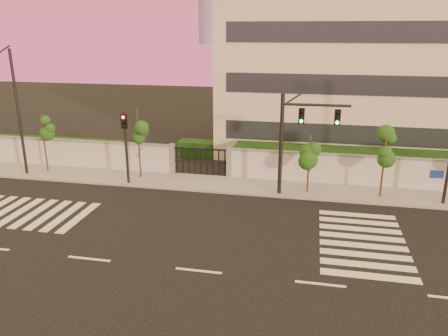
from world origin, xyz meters
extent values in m
plane|color=black|center=(0.00, 0.00, 0.00)|extent=(120.00, 120.00, 0.00)
cube|color=gray|center=(0.00, 10.50, 0.07)|extent=(60.00, 3.00, 0.15)
cube|color=#B1B3B8|center=(-17.50, 12.00, 1.00)|extent=(25.00, 0.30, 2.00)
cube|color=slate|center=(-17.50, 12.00, 2.06)|extent=(25.00, 0.36, 0.12)
cube|color=slate|center=(-5.00, 12.00, 1.10)|extent=(0.35, 0.35, 2.20)
cube|color=slate|center=(-1.00, 12.00, 1.10)|extent=(0.35, 0.35, 2.20)
cube|color=black|center=(9.00, 14.50, 0.90)|extent=(20.00, 2.00, 1.80)
cube|color=black|center=(-16.00, 14.50, 0.70)|extent=(12.00, 1.80, 1.40)
cube|color=black|center=(-3.00, 17.00, 0.60)|extent=(6.00, 1.50, 1.20)
cube|color=beige|center=(9.00, 22.00, 6.00)|extent=(24.00, 12.00, 12.00)
cube|color=#262D38|center=(9.00, 15.98, 2.50)|extent=(22.00, 0.08, 1.40)
cube|color=#262D38|center=(9.00, 15.98, 6.00)|extent=(22.00, 0.08, 1.40)
cube|color=#262D38|center=(9.00, 15.98, 9.50)|extent=(22.00, 0.08, 1.40)
cube|color=silver|center=(-12.20, 4.00, 0.01)|extent=(0.50, 4.00, 0.02)
cube|color=silver|center=(-11.30, 4.00, 0.01)|extent=(0.50, 4.00, 0.02)
cube|color=silver|center=(-10.40, 4.00, 0.01)|extent=(0.50, 4.00, 0.02)
cube|color=silver|center=(-9.50, 4.00, 0.01)|extent=(0.50, 4.00, 0.02)
cube|color=silver|center=(-8.60, 4.00, 0.01)|extent=(0.50, 4.00, 0.02)
cube|color=silver|center=(-7.70, 4.00, 0.01)|extent=(0.50, 4.00, 0.02)
cube|color=silver|center=(7.00, 1.00, 0.01)|extent=(4.00, 0.50, 0.02)
cube|color=silver|center=(7.00, 1.90, 0.01)|extent=(4.00, 0.50, 0.02)
cube|color=silver|center=(7.00, 2.80, 0.01)|extent=(4.00, 0.50, 0.02)
cube|color=silver|center=(7.00, 3.70, 0.01)|extent=(4.00, 0.50, 0.02)
cube|color=silver|center=(7.00, 4.60, 0.01)|extent=(4.00, 0.50, 0.02)
cube|color=silver|center=(7.00, 5.50, 0.01)|extent=(4.00, 0.50, 0.02)
cube|color=silver|center=(7.00, 6.40, 0.01)|extent=(4.00, 0.50, 0.02)
cube|color=silver|center=(7.00, 7.30, 0.01)|extent=(4.00, 0.50, 0.02)
cube|color=silver|center=(-5.00, 0.00, 0.01)|extent=(2.00, 0.15, 0.01)
cube|color=silver|center=(0.00, 0.00, 0.01)|extent=(2.00, 0.15, 0.01)
cube|color=silver|center=(5.00, 0.00, 0.01)|extent=(2.00, 0.15, 0.01)
cylinder|color=#382314|center=(-13.77, 10.61, 2.07)|extent=(0.11, 0.11, 4.15)
sphere|color=#164513|center=(-13.77, 10.61, 3.32)|extent=(0.99, 0.99, 0.99)
sphere|color=#164513|center=(-13.46, 10.80, 2.70)|extent=(0.76, 0.76, 0.76)
sphere|color=#164513|center=(-14.05, 10.48, 2.90)|extent=(0.72, 0.72, 0.72)
cylinder|color=#382314|center=(-6.82, 10.61, 2.38)|extent=(0.11, 0.11, 4.77)
sphere|color=#164513|center=(-6.82, 10.61, 3.81)|extent=(1.00, 1.00, 1.00)
sphere|color=#164513|center=(-6.50, 10.79, 3.10)|extent=(0.76, 0.76, 0.76)
sphere|color=#164513|center=(-7.09, 10.47, 3.34)|extent=(0.73, 0.73, 0.73)
cylinder|color=#382314|center=(4.26, 10.10, 1.85)|extent=(0.12, 0.12, 3.69)
sphere|color=#164513|center=(4.26, 10.10, 2.95)|extent=(1.08, 1.08, 1.08)
sphere|color=#164513|center=(4.60, 10.30, 2.40)|extent=(0.82, 0.82, 0.82)
sphere|color=#164513|center=(3.96, 9.95, 2.58)|extent=(0.78, 0.78, 0.78)
cylinder|color=#382314|center=(8.53, 10.07, 2.10)|extent=(0.12, 0.12, 4.19)
sphere|color=#164513|center=(8.53, 10.07, 3.36)|extent=(1.08, 1.08, 1.08)
sphere|color=#164513|center=(8.88, 10.27, 2.73)|extent=(0.83, 0.83, 0.83)
sphere|color=#164513|center=(8.24, 9.93, 2.94)|extent=(0.79, 0.79, 0.79)
cylinder|color=black|center=(2.59, 9.47, 3.10)|extent=(0.24, 0.24, 6.20)
cylinder|color=black|center=(4.49, 9.47, 5.60)|extent=(3.80, 0.25, 0.16)
cube|color=black|center=(3.69, 9.42, 4.95)|extent=(0.35, 0.18, 0.90)
sphere|color=#0CF259|center=(3.69, 9.31, 4.67)|extent=(0.20, 0.20, 0.20)
cube|color=black|center=(5.69, 9.42, 4.95)|extent=(0.35, 0.18, 0.90)
sphere|color=#0CF259|center=(5.69, 9.31, 4.67)|extent=(0.20, 0.20, 0.20)
cylinder|color=black|center=(-7.18, 9.43, 2.42)|extent=(0.17, 0.17, 4.85)
cube|color=black|center=(-7.18, 9.38, 4.20)|extent=(0.38, 0.19, 0.97)
sphere|color=red|center=(-7.18, 9.27, 4.50)|extent=(0.22, 0.22, 0.22)
cylinder|color=black|center=(-14.88, 9.84, 4.26)|extent=(0.19, 0.19, 8.52)
camera|label=1|loc=(4.26, -15.59, 9.68)|focal=35.00mm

